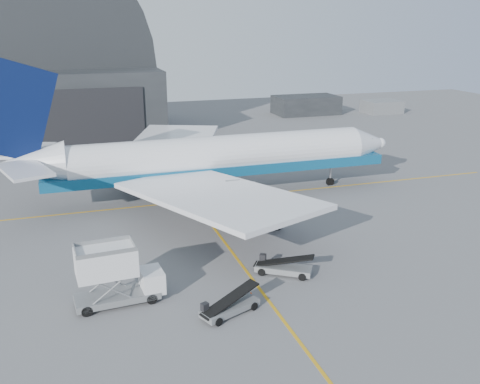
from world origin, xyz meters
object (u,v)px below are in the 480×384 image
object	(u,v)px
belt_loader_a	(229,307)
belt_loader_b	(283,267)
catering_truck	(115,276)
pushback_tug	(259,221)
airliner	(205,159)

from	to	relation	value
belt_loader_a	belt_loader_b	xyz separation A→B (m)	(6.03, 4.69, 0.02)
catering_truck	pushback_tug	world-z (taller)	catering_truck
belt_loader_a	belt_loader_b	distance (m)	7.64
catering_truck	belt_loader_a	bearing A→B (deg)	-32.64
airliner	pushback_tug	bearing A→B (deg)	-76.65
pushback_tug	catering_truck	bearing A→B (deg)	-148.72
pushback_tug	belt_loader_b	bearing A→B (deg)	-103.43
catering_truck	belt_loader_a	world-z (taller)	catering_truck
pushback_tug	belt_loader_a	distance (m)	16.74
airliner	pushback_tug	xyz separation A→B (m)	(2.66, -11.21, -3.93)
belt_loader_b	catering_truck	bearing A→B (deg)	-144.02
airliner	belt_loader_b	xyz separation A→B (m)	(1.06, -21.42, -4.13)
catering_truck	belt_loader_b	size ratio (longest dim) A/B	1.41
airliner	belt_loader_a	bearing A→B (deg)	-100.78
pushback_tug	belt_loader_a	size ratio (longest dim) A/B	0.96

